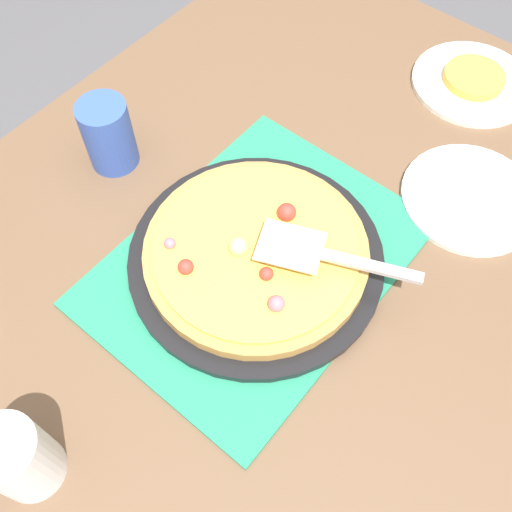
% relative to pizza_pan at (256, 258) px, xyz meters
% --- Properties ---
extents(ground_plane, '(8.00, 8.00, 0.00)m').
position_rel_pizza_pan_xyz_m(ground_plane, '(0.00, 0.00, -0.76)').
color(ground_plane, '#4C4C51').
extents(dining_table, '(1.40, 1.00, 0.75)m').
position_rel_pizza_pan_xyz_m(dining_table, '(0.00, 0.00, -0.12)').
color(dining_table, brown).
rests_on(dining_table, ground_plane).
extents(placemat, '(0.48, 0.36, 0.01)m').
position_rel_pizza_pan_xyz_m(placemat, '(0.00, 0.00, -0.01)').
color(placemat, '#237F5B').
rests_on(placemat, dining_table).
extents(pizza_pan, '(0.38, 0.38, 0.01)m').
position_rel_pizza_pan_xyz_m(pizza_pan, '(0.00, 0.00, 0.00)').
color(pizza_pan, black).
rests_on(pizza_pan, placemat).
extents(pizza, '(0.33, 0.33, 0.05)m').
position_rel_pizza_pan_xyz_m(pizza, '(-0.00, 0.00, 0.02)').
color(pizza, '#B78442').
rests_on(pizza, pizza_pan).
extents(plate_far_right, '(0.22, 0.22, 0.01)m').
position_rel_pizza_pan_xyz_m(plate_far_right, '(0.55, -0.07, -0.01)').
color(plate_far_right, white).
rests_on(plate_far_right, dining_table).
extents(plate_side, '(0.22, 0.22, 0.01)m').
position_rel_pizza_pan_xyz_m(plate_side, '(0.31, -0.19, -0.01)').
color(plate_side, white).
rests_on(plate_side, dining_table).
extents(served_slice_right, '(0.11, 0.11, 0.02)m').
position_rel_pizza_pan_xyz_m(served_slice_right, '(0.55, -0.07, 0.01)').
color(served_slice_right, gold).
rests_on(served_slice_right, plate_far_right).
extents(cup_near, '(0.08, 0.08, 0.12)m').
position_rel_pizza_pan_xyz_m(cup_near, '(0.01, 0.31, 0.05)').
color(cup_near, '#3351AD').
rests_on(cup_near, dining_table).
extents(cup_far, '(0.08, 0.08, 0.12)m').
position_rel_pizza_pan_xyz_m(cup_far, '(-0.40, 0.02, 0.05)').
color(cup_far, white).
rests_on(cup_far, dining_table).
extents(pizza_server, '(0.13, 0.23, 0.01)m').
position_rel_pizza_pan_xyz_m(pizza_server, '(0.04, -0.09, 0.06)').
color(pizza_server, silver).
rests_on(pizza_server, pizza).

